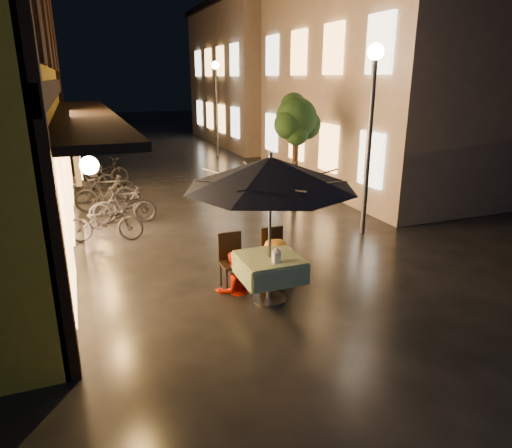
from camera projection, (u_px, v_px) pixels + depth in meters
name	position (u px, v px, depth m)	size (l,w,h in m)	color
ground	(282.00, 286.00, 8.08)	(90.00, 90.00, 0.00)	black
east_building_near	(407.00, 81.00, 15.39)	(7.30, 9.30, 6.80)	tan
east_building_far	(273.00, 75.00, 25.52)	(7.30, 10.30, 7.30)	tan
street_tree	(296.00, 121.00, 12.18)	(1.43, 1.20, 3.15)	black
streetlamp_near	(372.00, 107.00, 10.00)	(0.36, 0.36, 4.23)	#59595E
streetlamp_far	(216.00, 92.00, 20.65)	(0.36, 0.36, 4.23)	#59595E
cafe_table	(269.00, 268.00, 7.40)	(0.99, 0.99, 0.78)	#59595E
patio_umbrella	(270.00, 173.00, 6.92)	(2.71, 2.71, 2.46)	#59595E
cafe_chair_left	(232.00, 258.00, 7.93)	(0.42, 0.42, 0.97)	black
cafe_chair_right	(274.00, 252.00, 8.20)	(0.42, 0.42, 0.97)	black
table_lantern	(276.00, 254.00, 7.06)	(0.16, 0.16, 0.25)	white
person_orange	(233.00, 253.00, 7.70)	(0.68, 0.53, 1.41)	red
person_yellow	(276.00, 241.00, 7.93)	(1.06, 0.61, 1.64)	#FFB134
bicycle_0	(105.00, 222.00, 10.18)	(0.59, 1.69, 0.89)	black
bicycle_1	(124.00, 205.00, 11.47)	(0.44, 1.57, 0.94)	black
bicycle_2	(123.00, 207.00, 11.46)	(0.58, 1.65, 0.87)	black
bicycle_3	(106.00, 193.00, 12.50)	(0.48, 1.69, 1.01)	black
bicycle_4	(103.00, 186.00, 13.39)	(0.66, 1.88, 0.99)	black
bicycle_5	(91.00, 179.00, 14.45)	(0.42, 1.50, 0.90)	black
bicycle_6	(101.00, 174.00, 15.01)	(0.66, 1.91, 1.00)	black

